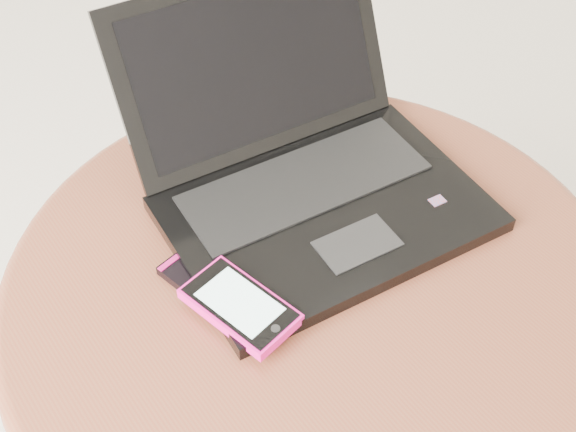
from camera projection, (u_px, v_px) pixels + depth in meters
table at (313, 337)px, 0.92m from camera, size 0.69×0.69×0.55m
laptop at (305, 169)px, 0.89m from camera, size 0.38×0.37×0.21m
phone_black at (218, 283)px, 0.82m from camera, size 0.09×0.14×0.01m
phone_pink at (240, 306)px, 0.78m from camera, size 0.09×0.13×0.01m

